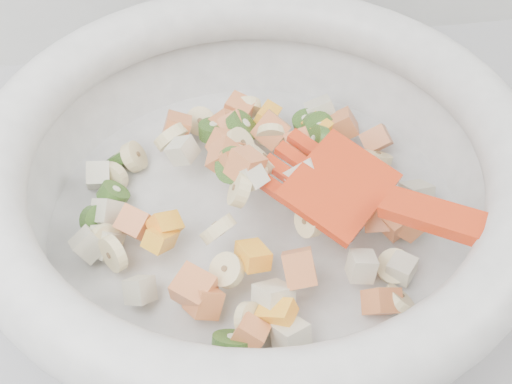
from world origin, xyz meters
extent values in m
cylinder|color=silver|center=(0.15, 1.48, 0.91)|extent=(0.32, 0.32, 0.02)
torus|color=silver|center=(0.15, 1.48, 0.98)|extent=(0.40, 0.40, 0.04)
cylinder|color=beige|center=(0.15, 1.58, 0.94)|extent=(0.03, 0.02, 0.03)
cylinder|color=beige|center=(0.15, 1.49, 0.97)|extent=(0.03, 0.03, 0.02)
cylinder|color=beige|center=(0.25, 1.52, 0.93)|extent=(0.03, 0.03, 0.03)
cylinder|color=beige|center=(0.12, 1.42, 0.94)|extent=(0.03, 0.03, 0.02)
cylinder|color=beige|center=(0.23, 1.38, 0.93)|extent=(0.02, 0.03, 0.03)
cylinder|color=beige|center=(0.17, 1.54, 0.95)|extent=(0.04, 0.01, 0.04)
cylinder|color=beige|center=(0.21, 1.50, 0.95)|extent=(0.02, 0.03, 0.03)
cylinder|color=beige|center=(0.06, 1.55, 0.93)|extent=(0.02, 0.03, 0.03)
cylinder|color=beige|center=(0.09, 1.56, 0.94)|extent=(0.04, 0.03, 0.03)
cylinder|color=beige|center=(0.04, 1.53, 0.93)|extent=(0.03, 0.03, 0.03)
cylinder|color=beige|center=(0.04, 1.46, 0.93)|extent=(0.03, 0.03, 0.03)
cylinder|color=beige|center=(0.20, 1.45, 0.95)|extent=(0.03, 0.03, 0.03)
cylinder|color=beige|center=(0.04, 1.45, 0.94)|extent=(0.02, 0.03, 0.03)
cylinder|color=beige|center=(0.11, 1.44, 0.96)|extent=(0.03, 0.03, 0.03)
cylinder|color=beige|center=(0.23, 1.41, 0.93)|extent=(0.03, 0.03, 0.02)
cylinder|color=beige|center=(0.13, 1.38, 0.94)|extent=(0.03, 0.03, 0.02)
cylinder|color=beige|center=(0.14, 1.52, 0.96)|extent=(0.03, 0.04, 0.03)
cylinder|color=beige|center=(0.13, 1.47, 0.97)|extent=(0.02, 0.04, 0.04)
cylinder|color=beige|center=(0.14, 1.48, 0.97)|extent=(0.03, 0.03, 0.02)
cylinder|color=beige|center=(0.22, 1.56, 0.93)|extent=(0.03, 0.03, 0.02)
cylinder|color=beige|center=(0.12, 1.58, 0.93)|extent=(0.04, 0.03, 0.03)
cylinder|color=beige|center=(0.18, 1.44, 0.96)|extent=(0.02, 0.03, 0.03)
cube|color=#DB6E45|center=(0.20, 1.51, 0.95)|extent=(0.03, 0.03, 0.03)
cube|color=#DB6E45|center=(0.13, 1.50, 0.96)|extent=(0.03, 0.03, 0.03)
cube|color=#DB6E45|center=(0.18, 1.51, 0.96)|extent=(0.02, 0.02, 0.02)
cube|color=#DB6E45|center=(0.09, 1.57, 0.94)|extent=(0.03, 0.03, 0.03)
cube|color=#DB6E45|center=(0.22, 1.49, 0.94)|extent=(0.03, 0.04, 0.03)
cube|color=#DB6E45|center=(0.25, 1.44, 0.94)|extent=(0.03, 0.02, 0.03)
cube|color=#DB6E45|center=(0.13, 1.52, 0.96)|extent=(0.03, 0.02, 0.03)
cube|color=#DB6E45|center=(0.09, 1.41, 0.94)|extent=(0.03, 0.04, 0.03)
cube|color=#DB6E45|center=(0.24, 1.44, 0.94)|extent=(0.03, 0.03, 0.02)
cube|color=#DB6E45|center=(0.17, 1.55, 0.94)|extent=(0.04, 0.04, 0.04)
cube|color=#DB6E45|center=(0.16, 1.41, 0.95)|extent=(0.03, 0.03, 0.04)
cube|color=#DB6E45|center=(0.14, 1.55, 0.95)|extent=(0.03, 0.02, 0.03)
cube|color=#DB6E45|center=(0.14, 1.48, 0.98)|extent=(0.03, 0.03, 0.03)
cube|color=#DB6E45|center=(0.12, 1.37, 0.94)|extent=(0.03, 0.03, 0.03)
cube|color=#DB6E45|center=(0.13, 1.56, 0.94)|extent=(0.03, 0.03, 0.03)
cube|color=#DB6E45|center=(0.21, 1.48, 0.95)|extent=(0.03, 0.03, 0.03)
cube|color=#DB6E45|center=(0.25, 1.54, 0.93)|extent=(0.03, 0.03, 0.03)
cube|color=#DB6E45|center=(0.23, 1.45, 0.94)|extent=(0.02, 0.03, 0.03)
cube|color=#DB6E45|center=(0.10, 1.40, 0.94)|extent=(0.03, 0.03, 0.03)
cube|color=#DB6E45|center=(0.21, 1.38, 0.93)|extent=(0.03, 0.03, 0.03)
cube|color=#DB6E45|center=(0.06, 1.47, 0.94)|extent=(0.03, 0.03, 0.03)
cube|color=#DB6E45|center=(0.15, 1.58, 0.94)|extent=(0.03, 0.03, 0.03)
cube|color=#DB6E45|center=(0.23, 1.55, 0.94)|extent=(0.03, 0.03, 0.03)
cube|color=#DB6E45|center=(0.13, 1.49, 0.97)|extent=(0.03, 0.03, 0.03)
cylinder|color=#5AA537|center=(0.11, 1.37, 0.93)|extent=(0.04, 0.03, 0.03)
cylinder|color=#5AA537|center=(0.25, 1.46, 0.93)|extent=(0.03, 0.02, 0.03)
cylinder|color=#5AA537|center=(0.05, 1.55, 0.93)|extent=(0.03, 0.03, 0.02)
cylinder|color=#5AA537|center=(0.13, 1.49, 0.97)|extent=(0.04, 0.04, 0.03)
cylinder|color=#5AA537|center=(0.20, 1.56, 0.94)|extent=(0.03, 0.03, 0.01)
cylinder|color=#5AA537|center=(0.04, 1.51, 0.93)|extent=(0.03, 0.03, 0.03)
cylinder|color=#5AA537|center=(0.15, 1.55, 0.95)|extent=(0.03, 0.03, 0.03)
cylinder|color=#5AA537|center=(0.21, 1.55, 0.94)|extent=(0.04, 0.03, 0.03)
cylinder|color=#5AA537|center=(0.03, 1.48, 0.93)|extent=(0.03, 0.03, 0.03)
cylinder|color=#5AA537|center=(0.12, 1.56, 0.94)|extent=(0.03, 0.03, 0.02)
cylinder|color=#5AA537|center=(0.20, 1.53, 0.95)|extent=(0.02, 0.03, 0.03)
cube|color=beige|center=(0.21, 1.41, 0.94)|extent=(0.02, 0.02, 0.02)
cube|color=beige|center=(0.24, 1.41, 0.93)|extent=(0.02, 0.02, 0.02)
cube|color=beige|center=(0.06, 1.42, 0.93)|extent=(0.02, 0.03, 0.03)
cube|color=beige|center=(0.15, 1.37, 0.93)|extent=(0.03, 0.03, 0.03)
cube|color=beige|center=(0.18, 1.47, 0.96)|extent=(0.03, 0.03, 0.04)
cube|color=beige|center=(0.02, 1.46, 0.93)|extent=(0.03, 0.03, 0.03)
cube|color=beige|center=(0.27, 1.48, 0.93)|extent=(0.02, 0.03, 0.03)
cube|color=beige|center=(0.03, 1.53, 0.93)|extent=(0.02, 0.02, 0.02)
cube|color=beige|center=(0.14, 1.47, 0.97)|extent=(0.02, 0.03, 0.02)
cube|color=beige|center=(0.14, 1.39, 0.94)|extent=(0.03, 0.04, 0.03)
cube|color=beige|center=(0.04, 1.49, 0.94)|extent=(0.03, 0.03, 0.03)
cube|color=beige|center=(0.10, 1.53, 0.95)|extent=(0.03, 0.03, 0.02)
cube|color=beige|center=(0.22, 1.57, 0.93)|extent=(0.03, 0.03, 0.04)
cube|color=beige|center=(0.03, 1.47, 0.93)|extent=(0.03, 0.03, 0.03)
cube|color=yellow|center=(0.13, 1.42, 0.95)|extent=(0.03, 0.03, 0.02)
cube|color=yellow|center=(0.08, 1.46, 0.94)|extent=(0.03, 0.02, 0.03)
cube|color=yellow|center=(0.14, 1.38, 0.94)|extent=(0.03, 0.03, 0.02)
cube|color=yellow|center=(0.21, 1.55, 0.94)|extent=(0.03, 0.03, 0.02)
cube|color=yellow|center=(0.07, 1.45, 0.94)|extent=(0.03, 0.03, 0.03)
cube|color=yellow|center=(0.17, 1.57, 0.94)|extent=(0.03, 0.03, 0.02)
cube|color=red|center=(0.20, 1.46, 0.97)|extent=(0.09, 0.09, 0.03)
cube|color=red|center=(0.19, 1.50, 0.96)|extent=(0.03, 0.03, 0.01)
cube|color=red|center=(0.18, 1.49, 0.96)|extent=(0.03, 0.03, 0.01)
cube|color=red|center=(0.16, 1.48, 0.96)|extent=(0.03, 0.03, 0.01)
cube|color=red|center=(0.15, 1.47, 0.96)|extent=(0.03, 0.03, 0.01)
camera|label=1|loc=(0.09, 1.13, 1.32)|focal=50.00mm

